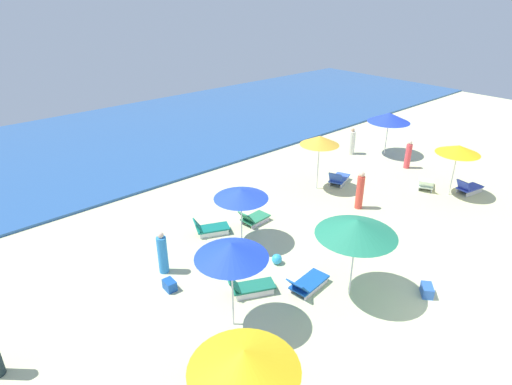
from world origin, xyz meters
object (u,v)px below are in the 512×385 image
Objects in this scene: lounge_chair_0_1 at (253,218)px; lounge_chair_1_0 at (250,287)px; beachgoer_2 at (163,254)px; beach_ball_2 at (277,259)px; lounge_chair_3_1 at (426,184)px; umbrella_5 at (320,140)px; cooler_box_1 at (427,290)px; umbrella_0 at (241,194)px; umbrella_6 at (357,227)px; lounge_chair_6_0 at (307,283)px; umbrella_3 at (458,150)px; umbrella_2 at (389,117)px; lounge_chair_5_0 at (339,179)px; beachgoer_3 at (360,191)px; umbrella_4 at (244,360)px; umbrella_1 at (231,250)px; beachgoer_4 at (352,142)px; cooler_box_0 at (170,285)px; beachgoer_5 at (408,155)px; lounge_chair_3_0 at (469,188)px; lounge_chair_0_0 at (210,228)px.

lounge_chair_0_1 is 4.44m from lounge_chair_1_0.
beachgoer_2 reaches higher than beach_ball_2.
lounge_chair_1_0 is 1.13× the size of lounge_chair_3_1.
umbrella_5 is 4.97× the size of cooler_box_1.
umbrella_0 reaches higher than lounge_chair_0_1.
umbrella_6 is at bearing -106.05° from lounge_chair_1_0.
lounge_chair_6_0 is at bearing 70.51° from lounge_chair_3_1.
umbrella_3 reaches higher than lounge_chair_6_0.
lounge_chair_5_0 is (-5.19, -0.83, -1.90)m from umbrella_2.
lounge_chair_6_0 is 6.30m from beachgoer_3.
umbrella_0 is 1.37× the size of lounge_chair_1_0.
lounge_chair_3_1 is (-0.23, 1.07, -1.98)m from umbrella_3.
umbrella_4 is 4.70× the size of cooler_box_1.
umbrella_1 is (-4.26, -3.99, 2.27)m from lounge_chair_0_1.
lounge_chair_0_1 is 6.26m from umbrella_1.
cooler_box_0 is at bearing -86.22° from beachgoer_4.
umbrella_1 is 15.94m from umbrella_2.
beachgoer_4 reaches higher than lounge_chair_3_1.
lounge_chair_3_1 reaches higher than cooler_box_1.
umbrella_6 is at bearing 111.38° from lounge_chair_5_0.
umbrella_2 is at bearing 16.85° from beach_ball_2.
umbrella_6 is at bearing -112.03° from beachgoer_3.
lounge_chair_1_0 is 5.15m from umbrella_4.
lounge_chair_3_1 is 0.92× the size of beachgoer_2.
lounge_chair_0_1 is 7.07m from cooler_box_1.
umbrella_3 is 1.53× the size of lounge_chair_5_0.
umbrella_6 reaches higher than beachgoer_3.
lounge_chair_1_0 is 0.66× the size of umbrella_2.
beachgoer_5 is (11.50, 3.39, 0.48)m from lounge_chair_6_0.
umbrella_2 is 6.01m from lounge_chair_3_0.
beach_ball_2 is (0.00, -1.90, -1.83)m from umbrella_0.
beachgoer_4 is at bearing 37.12° from umbrella_6.
lounge_chair_1_0 is 11.33m from lounge_chair_3_1.
lounge_chair_5_0 is at bearing -42.61° from lounge_chair_1_0.
beachgoer_5 is at bearing 12.14° from umbrella_1.
lounge_chair_3_1 is at bearing 132.91° from beachgoer_5.
beachgoer_3 reaches higher than lounge_chair_0_0.
umbrella_1 is at bearing 159.18° from umbrella_6.
umbrella_2 is 6.71× the size of beach_ball_2.
beach_ball_2 is at bearing 172.22° from umbrella_3.
umbrella_3 is at bearing -7.78° from beach_ball_2.
umbrella_0 is 1.28× the size of beachgoer_3.
lounge_chair_0_1 is 5.81m from umbrella_6.
lounge_chair_6_0 is (-10.06, -0.32, -1.98)m from umbrella_3.
beachgoer_5 is 2.87× the size of cooler_box_1.
umbrella_3 is at bearing 9.02° from beachgoer_3.
umbrella_2 reaches higher than umbrella_0.
lounge_chair_6_0 is at bearing 27.97° from umbrella_4.
umbrella_3 is (-2.33, -5.01, 0.05)m from umbrella_2.
cooler_box_0 is (1.41, 5.38, -2.05)m from umbrella_4.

